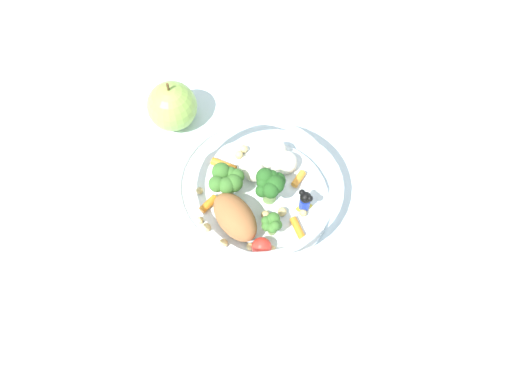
% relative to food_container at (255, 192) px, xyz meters
% --- Properties ---
extents(ground_plane, '(2.40, 2.40, 0.00)m').
position_rel_food_container_xyz_m(ground_plane, '(-0.01, -0.01, -0.03)').
color(ground_plane, silver).
extents(food_container, '(0.20, 0.20, 0.07)m').
position_rel_food_container_xyz_m(food_container, '(0.00, 0.00, 0.00)').
color(food_container, white).
rests_on(food_container, ground_plane).
extents(loose_apple, '(0.07, 0.07, 0.08)m').
position_rel_food_container_xyz_m(loose_apple, '(0.10, 0.14, 0.00)').
color(loose_apple, '#8CB74C').
rests_on(loose_apple, ground_plane).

